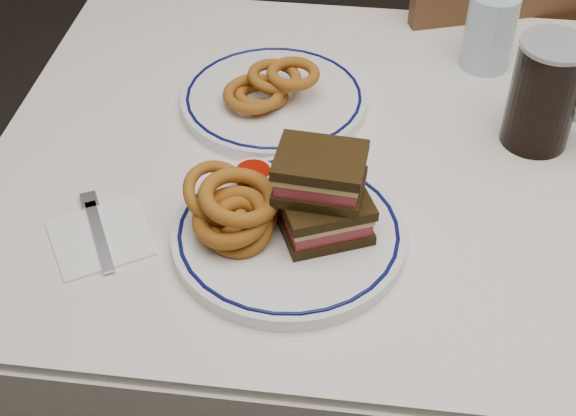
# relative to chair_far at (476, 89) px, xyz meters

# --- Properties ---
(dining_table) EXTENTS (1.27, 0.87, 0.75)m
(dining_table) POSITION_rel_chair_far_xyz_m (-0.14, -0.55, 0.14)
(dining_table) COLOR silver
(dining_table) RESTS_ON floor
(chair_far) EXTENTS (0.55, 0.55, 0.93)m
(chair_far) POSITION_rel_chair_far_xyz_m (0.00, 0.00, 0.00)
(chair_far) COLOR #4B2618
(chair_far) RESTS_ON floor
(main_plate) EXTENTS (0.30, 0.30, 0.02)m
(main_plate) POSITION_rel_chair_far_xyz_m (-0.31, -0.75, 0.26)
(main_plate) COLOR white
(main_plate) RESTS_ON dining_table
(reuben_sandwich) EXTENTS (0.13, 0.12, 0.11)m
(reuben_sandwich) POSITION_rel_chair_far_xyz_m (-0.27, -0.74, 0.32)
(reuben_sandwich) COLOR black
(reuben_sandwich) RESTS_ON main_plate
(onion_rings_main) EXTENTS (0.13, 0.13, 0.09)m
(onion_rings_main) POSITION_rel_chair_far_xyz_m (-0.38, -0.76, 0.30)
(onion_rings_main) COLOR brown
(onion_rings_main) RESTS_ON main_plate
(ketchup_ramekin) EXTENTS (0.06, 0.06, 0.03)m
(ketchup_ramekin) POSITION_rel_chair_far_xyz_m (-0.37, -0.68, 0.28)
(ketchup_ramekin) COLOR white
(ketchup_ramekin) RESTS_ON main_plate
(beer_mug) EXTENTS (0.15, 0.10, 0.17)m
(beer_mug) POSITION_rel_chair_far_xyz_m (0.03, -0.49, 0.33)
(beer_mug) COLOR black
(beer_mug) RESTS_ON dining_table
(water_glass) EXTENTS (0.08, 0.08, 0.13)m
(water_glass) POSITION_rel_chair_far_xyz_m (-0.04, -0.29, 0.31)
(water_glass) COLOR #ADCBE0
(water_glass) RESTS_ON dining_table
(far_plate) EXTENTS (0.29, 0.29, 0.02)m
(far_plate) POSITION_rel_chair_far_xyz_m (-0.37, -0.45, 0.26)
(far_plate) COLOR white
(far_plate) RESTS_ON dining_table
(onion_rings_far) EXTENTS (0.15, 0.12, 0.06)m
(onion_rings_far) POSITION_rel_chair_far_xyz_m (-0.38, -0.46, 0.29)
(onion_rings_far) COLOR brown
(onion_rings_far) RESTS_ON far_plate
(napkin_fork) EXTENTS (0.16, 0.17, 0.01)m
(napkin_fork) POSITION_rel_chair_far_xyz_m (-0.56, -0.77, 0.25)
(napkin_fork) COLOR white
(napkin_fork) RESTS_ON dining_table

